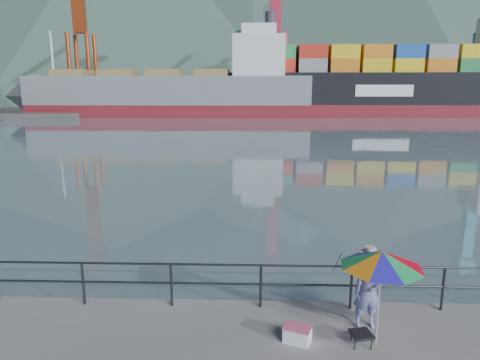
% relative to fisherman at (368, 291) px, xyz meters
% --- Properties ---
extents(harbor_water, '(500.00, 280.00, 0.00)m').
position_rel_fisherman_xyz_m(harbor_water, '(-3.15, 129.04, -0.80)').
color(harbor_water, slate).
rests_on(harbor_water, ground).
extents(far_dock, '(200.00, 40.00, 0.40)m').
position_rel_fisherman_xyz_m(far_dock, '(6.85, 92.04, -0.80)').
color(far_dock, '#514F4C').
rests_on(far_dock, ground).
extents(guardrail, '(22.00, 0.06, 1.03)m').
position_rel_fisherman_xyz_m(guardrail, '(-3.15, 0.74, -0.28)').
color(guardrail, '#2D3033').
rests_on(guardrail, ground).
extents(mountains, '(600.00, 332.80, 80.00)m').
position_rel_fisherman_xyz_m(mountains, '(35.66, 206.79, 34.75)').
color(mountains, '#385147').
rests_on(mountains, ground).
extents(port_cranes, '(116.00, 28.00, 38.40)m').
position_rel_fisherman_xyz_m(port_cranes, '(27.85, 83.04, 15.20)').
color(port_cranes, '#B94219').
rests_on(port_cranes, ground).
extents(container_stacks, '(58.00, 5.40, 7.80)m').
position_rel_fisherman_xyz_m(container_stacks, '(31.33, 92.44, 1.80)').
color(container_stacks, yellow).
rests_on(container_stacks, ground).
extents(fisherman, '(0.62, 0.45, 1.59)m').
position_rel_fisherman_xyz_m(fisherman, '(0.00, 0.00, 0.00)').
color(fisherman, navy).
rests_on(fisherman, ground).
extents(beach_umbrella, '(1.87, 1.87, 1.88)m').
position_rel_fisherman_xyz_m(beach_umbrella, '(0.05, -0.59, 0.92)').
color(beach_umbrella, white).
rests_on(beach_umbrella, ground).
extents(folding_stool, '(0.45, 0.45, 0.25)m').
position_rel_fisherman_xyz_m(folding_stool, '(-0.25, -0.65, -0.66)').
color(folding_stool, black).
rests_on(folding_stool, ground).
extents(cooler_bag, '(0.58, 0.49, 0.29)m').
position_rel_fisherman_xyz_m(cooler_bag, '(-1.46, -0.58, -0.65)').
color(cooler_bag, white).
rests_on(cooler_bag, ground).
extents(fishing_rod, '(0.18, 1.64, 1.16)m').
position_rel_fisherman_xyz_m(fishing_rod, '(-0.43, 1.10, -0.80)').
color(fishing_rod, black).
rests_on(fishing_rod, ground).
extents(bulk_carrier, '(50.52, 8.74, 14.50)m').
position_rel_fisherman_xyz_m(bulk_carrier, '(-15.76, 71.09, 3.34)').
color(bulk_carrier, maroon).
rests_on(bulk_carrier, ground).
extents(container_ship, '(58.83, 9.80, 18.10)m').
position_rel_fisherman_xyz_m(container_ship, '(22.00, 73.62, 5.04)').
color(container_ship, maroon).
rests_on(container_ship, ground).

